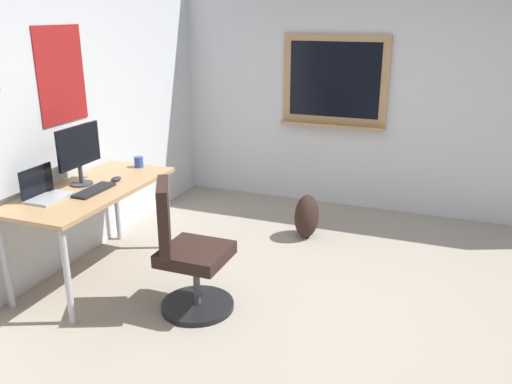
{
  "coord_description": "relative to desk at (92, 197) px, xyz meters",
  "views": [
    {
      "loc": [
        -3.05,
        -0.51,
        2.02
      ],
      "look_at": [
        0.13,
        0.72,
        0.85
      ],
      "focal_mm": 37.16,
      "sensor_mm": 36.0,
      "label": 1
    }
  ],
  "objects": [
    {
      "name": "ground_plane",
      "position": [
        -0.07,
        -2.05,
        -0.67
      ],
      "size": [
        5.2,
        5.2,
        0.0
      ],
      "primitive_type": "plane",
      "color": "#9E9384",
      "rests_on": "ground"
    },
    {
      "name": "office_chair",
      "position": [
        -0.2,
        -0.91,
        -0.26
      ],
      "size": [
        0.55,
        0.56,
        0.95
      ],
      "color": "black",
      "rests_on": "ground"
    },
    {
      "name": "backpack",
      "position": [
        1.33,
        -1.34,
        -0.46
      ],
      "size": [
        0.32,
        0.22,
        0.41
      ],
      "primitive_type": "ellipsoid",
      "color": "black",
      "rests_on": "ground"
    },
    {
      "name": "monitor_primary",
      "position": [
        0.04,
        0.11,
        0.34
      ],
      "size": [
        0.46,
        0.17,
        0.46
      ],
      "color": "#38383D",
      "rests_on": "desk"
    },
    {
      "name": "desk",
      "position": [
        0.0,
        0.0,
        0.0
      ],
      "size": [
        1.43,
        0.65,
        0.74
      ],
      "color": "tan",
      "rests_on": "ground"
    },
    {
      "name": "coffee_mug",
      "position": [
        0.61,
        -0.03,
        0.12
      ],
      "size": [
        0.08,
        0.08,
        0.09
      ],
      "primitive_type": "cylinder",
      "color": "#334CA5",
      "rests_on": "desk"
    },
    {
      "name": "keyboard",
      "position": [
        -0.07,
        -0.08,
        0.08
      ],
      "size": [
        0.37,
        0.13,
        0.02
      ],
      "primitive_type": "cube",
      "color": "black",
      "rests_on": "desk"
    },
    {
      "name": "computer_mouse",
      "position": [
        0.21,
        -0.08,
        0.09
      ],
      "size": [
        0.1,
        0.06,
        0.03
      ],
      "primitive_type": "ellipsoid",
      "color": "#262628",
      "rests_on": "desk"
    },
    {
      "name": "wall_back",
      "position": [
        -0.07,
        0.4,
        0.64
      ],
      "size": [
        5.0,
        0.3,
        2.6
      ],
      "color": "silver",
      "rests_on": "ground"
    },
    {
      "name": "laptop",
      "position": [
        -0.32,
        0.15,
        0.13
      ],
      "size": [
        0.31,
        0.21,
        0.23
      ],
      "color": "#ADAFB5",
      "rests_on": "desk"
    },
    {
      "name": "wall_right",
      "position": [
        2.38,
        -2.02,
        0.63
      ],
      "size": [
        0.22,
        5.0,
        2.6
      ],
      "color": "silver",
      "rests_on": "ground"
    }
  ]
}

